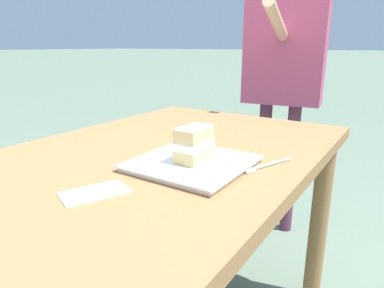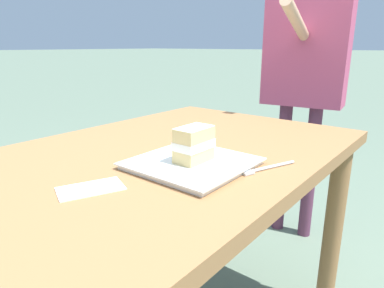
{
  "view_description": "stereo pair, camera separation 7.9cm",
  "coord_description": "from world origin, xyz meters",
  "px_view_note": "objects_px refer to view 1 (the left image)",
  "views": [
    {
      "loc": [
        -0.62,
        -0.61,
        1.07
      ],
      "look_at": [
        0.07,
        -0.15,
        0.83
      ],
      "focal_mm": 31.82,
      "sensor_mm": 36.0,
      "label": 1
    },
    {
      "loc": [
        -0.57,
        -0.67,
        1.07
      ],
      "look_at": [
        0.07,
        -0.15,
        0.83
      ],
      "focal_mm": 31.82,
      "sensor_mm": 36.0,
      "label": 2
    }
  ],
  "objects_px": {
    "diner_person": "(284,58)",
    "patio_table": "(131,199)",
    "dessert_fork": "(264,166)",
    "cake_slice": "(194,144)",
    "paper_napkin": "(95,193)",
    "dessert_plate": "(192,164)"
  },
  "relations": [
    {
      "from": "dessert_fork",
      "to": "paper_napkin",
      "type": "distance_m",
      "value": 0.42
    },
    {
      "from": "diner_person",
      "to": "patio_table",
      "type": "bearing_deg",
      "value": -179.66
    },
    {
      "from": "dessert_plate",
      "to": "cake_slice",
      "type": "relative_size",
      "value": 2.78
    },
    {
      "from": "cake_slice",
      "to": "dessert_fork",
      "type": "bearing_deg",
      "value": -57.94
    },
    {
      "from": "diner_person",
      "to": "dessert_fork",
      "type": "bearing_deg",
      "value": -162.96
    },
    {
      "from": "paper_napkin",
      "to": "dessert_plate",
      "type": "bearing_deg",
      "value": -18.0
    },
    {
      "from": "cake_slice",
      "to": "paper_napkin",
      "type": "height_order",
      "value": "cake_slice"
    },
    {
      "from": "dessert_plate",
      "to": "dessert_fork",
      "type": "height_order",
      "value": "dessert_plate"
    },
    {
      "from": "patio_table",
      "to": "cake_slice",
      "type": "bearing_deg",
      "value": -65.03
    },
    {
      "from": "patio_table",
      "to": "cake_slice",
      "type": "height_order",
      "value": "cake_slice"
    },
    {
      "from": "diner_person",
      "to": "cake_slice",
      "type": "bearing_deg",
      "value": -171.72
    },
    {
      "from": "paper_napkin",
      "to": "cake_slice",
      "type": "bearing_deg",
      "value": -18.87
    },
    {
      "from": "dessert_plate",
      "to": "dessert_fork",
      "type": "xyz_separation_m",
      "value": [
        0.1,
        -0.16,
        -0.0
      ]
    },
    {
      "from": "paper_napkin",
      "to": "diner_person",
      "type": "bearing_deg",
      "value": 3.26
    },
    {
      "from": "dessert_fork",
      "to": "diner_person",
      "type": "height_order",
      "value": "diner_person"
    },
    {
      "from": "patio_table",
      "to": "paper_napkin",
      "type": "xyz_separation_m",
      "value": [
        -0.18,
        -0.07,
        0.11
      ]
    },
    {
      "from": "patio_table",
      "to": "cake_slice",
      "type": "distance_m",
      "value": 0.24
    },
    {
      "from": "dessert_fork",
      "to": "cake_slice",
      "type": "bearing_deg",
      "value": 122.06
    },
    {
      "from": "cake_slice",
      "to": "diner_person",
      "type": "height_order",
      "value": "diner_person"
    },
    {
      "from": "diner_person",
      "to": "paper_napkin",
      "type": "bearing_deg",
      "value": -176.74
    },
    {
      "from": "patio_table",
      "to": "paper_napkin",
      "type": "bearing_deg",
      "value": -158.13
    },
    {
      "from": "dessert_plate",
      "to": "diner_person",
      "type": "distance_m",
      "value": 1.17
    }
  ]
}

